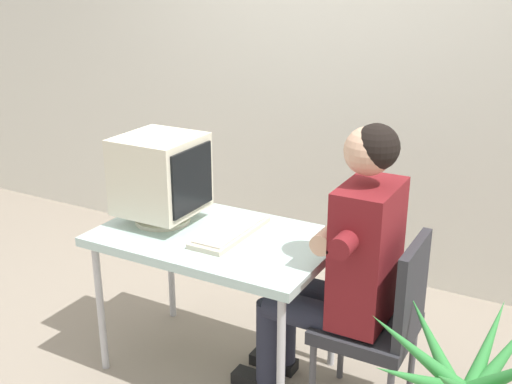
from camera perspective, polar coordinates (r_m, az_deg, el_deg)
ground_plane at (r=3.32m, az=-3.40°, el=-15.46°), size 12.00×12.00×0.00m
wall_back at (r=3.89m, az=11.40°, el=13.24°), size 8.00×0.10×3.00m
desk at (r=2.99m, az=-3.66°, el=-4.86°), size 1.11×0.70×0.73m
crt_monitor at (r=3.05m, az=-8.64°, el=1.52°), size 0.37×0.37×0.44m
keyboard at (r=2.95m, az=-2.34°, el=-3.61°), size 0.18×0.47×0.03m
office_chair at (r=2.80m, az=11.33°, el=-11.25°), size 0.41×0.41×0.87m
person_seated at (r=2.74m, az=7.97°, el=-6.25°), size 0.71×0.57×1.34m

